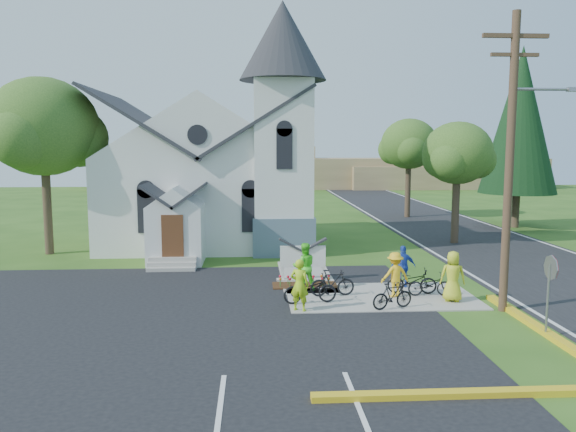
{
  "coord_description": "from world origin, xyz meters",
  "views": [
    {
      "loc": [
        -3.24,
        -19.8,
        5.64
      ],
      "look_at": [
        -1.71,
        5.0,
        2.54
      ],
      "focal_mm": 35.0,
      "sensor_mm": 36.0,
      "label": 1
    }
  ],
  "objects": [
    {
      "name": "tree_road_near",
      "position": [
        8.5,
        12.0,
        5.21
      ],
      "size": [
        4.0,
        4.0,
        7.05
      ],
      "color": "#3C2F21",
      "rests_on": "ground"
    },
    {
      "name": "bike_4",
      "position": [
        3.34,
        0.4,
        0.48
      ],
      "size": [
        1.66,
        0.63,
        0.86
      ],
      "primitive_type": "imported",
      "rotation": [
        0.0,
        0.0,
        1.54
      ],
      "color": "black",
      "rests_on": "sidewalk"
    },
    {
      "name": "stop_sign",
      "position": [
        5.43,
        -4.2,
        1.78
      ],
      "size": [
        0.11,
        0.76,
        2.48
      ],
      "color": "gray",
      "rests_on": "ground"
    },
    {
      "name": "bike_1",
      "position": [
        -0.32,
        0.59,
        0.56
      ],
      "size": [
        1.72,
        0.62,
        1.01
      ],
      "primitive_type": "imported",
      "rotation": [
        0.0,
        0.0,
        1.66
      ],
      "color": "black",
      "rests_on": "sidewalk"
    },
    {
      "name": "ground",
      "position": [
        0.0,
        0.0,
        0.0
      ],
      "size": [
        120.0,
        120.0,
        0.0
      ],
      "primitive_type": "plane",
      "color": "#2D5418",
      "rests_on": "ground"
    },
    {
      "name": "bike_0",
      "position": [
        -1.25,
        -0.32,
        0.56
      ],
      "size": [
        2.01,
        0.95,
        1.02
      ],
      "primitive_type": "imported",
      "rotation": [
        0.0,
        0.0,
        1.71
      ],
      "color": "black",
      "rests_on": "sidewalk"
    },
    {
      "name": "utility_pole",
      "position": [
        5.36,
        -1.5,
        5.4
      ],
      "size": [
        3.45,
        0.28,
        10.0
      ],
      "color": "#4A3125",
      "rests_on": "ground"
    },
    {
      "name": "distant_hills",
      "position": [
        3.36,
        56.33,
        2.17
      ],
      "size": [
        61.0,
        10.0,
        5.6
      ],
      "color": "olive",
      "rests_on": "ground"
    },
    {
      "name": "cyclist_4",
      "position": [
        3.93,
        -0.38,
        0.97
      ],
      "size": [
        1.02,
        0.79,
        1.84
      ],
      "primitive_type": "imported",
      "rotation": [
        0.0,
        0.0,
        2.9
      ],
      "color": "gold",
      "rests_on": "sidewalk"
    },
    {
      "name": "cyclist_0",
      "position": [
        -1.7,
        -1.2,
        0.95
      ],
      "size": [
        0.77,
        0.66,
        1.79
      ],
      "primitive_type": "imported",
      "rotation": [
        0.0,
        0.0,
        2.72
      ],
      "color": "#A7D719",
      "rests_on": "sidewalk"
    },
    {
      "name": "tree_road_mid",
      "position": [
        9.0,
        24.0,
        5.78
      ],
      "size": [
        4.4,
        4.4,
        7.8
      ],
      "color": "#3C2F21",
      "rests_on": "ground"
    },
    {
      "name": "cyclist_2",
      "position": [
        2.68,
        1.75,
        0.89
      ],
      "size": [
        0.99,
        0.43,
        1.67
      ],
      "primitive_type": "imported",
      "rotation": [
        0.0,
        0.0,
        3.12
      ],
      "color": "#2548B9",
      "rests_on": "sidewalk"
    },
    {
      "name": "church_sign",
      "position": [
        -1.2,
        3.2,
        1.03
      ],
      "size": [
        2.2,
        0.4,
        1.7
      ],
      "color": "#A39D93",
      "rests_on": "ground"
    },
    {
      "name": "cyclist_1",
      "position": [
        -1.3,
        1.53,
        0.98
      ],
      "size": [
        0.98,
        0.8,
        1.87
      ],
      "primitive_type": "imported",
      "rotation": [
        0.0,
        0.0,
        3.24
      ],
      "color": "#53E52B",
      "rests_on": "sidewalk"
    },
    {
      "name": "road",
      "position": [
        10.0,
        15.0,
        0.01
      ],
      "size": [
        8.0,
        90.0,
        0.02
      ],
      "primitive_type": "cube",
      "color": "black",
      "rests_on": "ground"
    },
    {
      "name": "bike_2",
      "position": [
        2.76,
        0.77,
        0.54
      ],
      "size": [
        1.93,
        0.93,
        0.98
      ],
      "primitive_type": "imported",
      "rotation": [
        0.0,
        0.0,
        1.41
      ],
      "color": "black",
      "rests_on": "sidewalk"
    },
    {
      "name": "tree_lot_corner",
      "position": [
        -14.0,
        10.0,
        6.6
      ],
      "size": [
        5.6,
        5.6,
        9.15
      ],
      "color": "#3C2F21",
      "rests_on": "ground"
    },
    {
      "name": "flower_bed",
      "position": [
        -1.2,
        2.3,
        0.04
      ],
      "size": [
        2.6,
        1.1,
        0.07
      ],
      "primitive_type": "cube",
      "color": "#3C1E10",
      "rests_on": "ground"
    },
    {
      "name": "bike_3",
      "position": [
        1.52,
        -1.2,
        0.51
      ],
      "size": [
        1.6,
        0.89,
        0.93
      ],
      "primitive_type": "imported",
      "rotation": [
        0.0,
        0.0,
        1.88
      ],
      "color": "black",
      "rests_on": "sidewalk"
    },
    {
      "name": "conifer",
      "position": [
        15.0,
        18.0,
        7.39
      ],
      "size": [
        5.2,
        5.2,
        12.4
      ],
      "color": "#3C2F21",
      "rests_on": "ground"
    },
    {
      "name": "parking_lot",
      "position": [
        -7.0,
        -2.0,
        0.01
      ],
      "size": [
        20.0,
        16.0,
        0.02
      ],
      "primitive_type": "cube",
      "color": "black",
      "rests_on": "ground"
    },
    {
      "name": "cyclist_3",
      "position": [
        2.0,
        0.36,
        0.89
      ],
      "size": [
        1.19,
        0.84,
        1.68
      ],
      "primitive_type": "imported",
      "rotation": [
        0.0,
        0.0,
        3.35
      ],
      "color": "yellow",
      "rests_on": "sidewalk"
    },
    {
      "name": "church",
      "position": [
        -5.48,
        12.48,
        5.25
      ],
      "size": [
        12.35,
        12.0,
        13.0
      ],
      "color": "silver",
      "rests_on": "ground"
    },
    {
      "name": "sidewalk",
      "position": [
        1.5,
        0.5,
        0.03
      ],
      "size": [
        7.0,
        4.0,
        0.05
      ],
      "primitive_type": "cube",
      "color": "#A39D93",
      "rests_on": "ground"
    }
  ]
}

